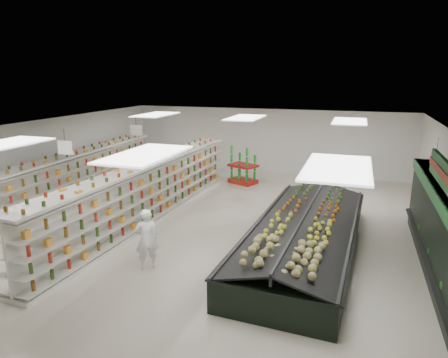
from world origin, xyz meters
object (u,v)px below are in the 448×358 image
(gondola_center, at_px, (149,194))
(shopper_background, at_px, (158,172))
(produce_island, at_px, (305,234))
(shopper_main, at_px, (146,239))
(gondola_left, at_px, (69,182))
(soda_endcap, at_px, (243,167))

(gondola_center, relative_size, shopper_background, 7.73)
(produce_island, relative_size, shopper_main, 4.86)
(gondola_center, distance_m, shopper_background, 3.84)
(shopper_main, distance_m, shopper_background, 7.50)
(gondola_left, xyz_separation_m, shopper_background, (2.16, 3.06, -0.14))
(soda_endcap, xyz_separation_m, shopper_main, (-0.05, -8.77, 0.04))
(produce_island, height_order, shopper_background, shopper_background)
(gondola_center, distance_m, soda_endcap, 5.79)
(soda_endcap, bearing_deg, shopper_background, -148.56)
(soda_endcap, bearing_deg, shopper_main, -90.33)
(shopper_background, bearing_deg, shopper_main, -131.27)
(produce_island, relative_size, shopper_background, 5.23)
(gondola_left, bearing_deg, shopper_background, 53.75)
(produce_island, height_order, shopper_main, shopper_main)
(soda_endcap, xyz_separation_m, shopper_background, (-3.26, -1.99, -0.02))
(shopper_main, bearing_deg, soda_endcap, -129.01)
(soda_endcap, distance_m, shopper_background, 3.82)
(shopper_background, bearing_deg, produce_island, -99.55)
(produce_island, height_order, soda_endcap, soda_endcap)
(gondola_left, bearing_deg, gondola_center, -8.26)
(shopper_main, bearing_deg, gondola_center, -101.13)
(gondola_left, xyz_separation_m, soda_endcap, (5.42, 5.05, -0.12))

